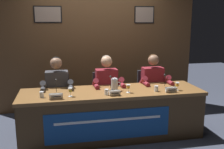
% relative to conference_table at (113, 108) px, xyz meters
% --- Properties ---
extents(ground_plane, '(12.00, 12.00, 0.00)m').
position_rel_conference_table_xyz_m(ground_plane, '(0.00, 0.11, -0.49)').
color(ground_plane, '#383D4C').
extents(wall_back_panelled, '(3.96, 0.14, 2.60)m').
position_rel_conference_table_xyz_m(wall_back_panelled, '(0.00, 1.52, 0.81)').
color(wall_back_panelled, brown).
rests_on(wall_back_panelled, ground_plane).
extents(conference_table, '(2.76, 0.79, 0.73)m').
position_rel_conference_table_xyz_m(conference_table, '(0.00, 0.00, 0.00)').
color(conference_table, brown).
rests_on(conference_table, ground_plane).
extents(chair_left, '(0.44, 0.44, 0.89)m').
position_rel_conference_table_xyz_m(chair_left, '(-0.82, 0.68, -0.07)').
color(chair_left, black).
rests_on(chair_left, ground_plane).
extents(panelist_left, '(0.51, 0.48, 1.21)m').
position_rel_conference_table_xyz_m(panelist_left, '(-0.82, 0.49, 0.21)').
color(panelist_left, black).
rests_on(panelist_left, ground_plane).
extents(nameplate_left, '(0.18, 0.06, 0.08)m').
position_rel_conference_table_xyz_m(nameplate_left, '(-0.83, -0.17, 0.28)').
color(nameplate_left, white).
rests_on(nameplate_left, conference_table).
extents(juice_glass_left, '(0.06, 0.06, 0.12)m').
position_rel_conference_table_xyz_m(juice_glass_left, '(-0.63, -0.08, 0.32)').
color(juice_glass_left, white).
rests_on(juice_glass_left, conference_table).
extents(water_cup_left, '(0.06, 0.06, 0.08)m').
position_rel_conference_table_xyz_m(water_cup_left, '(-1.02, -0.05, 0.27)').
color(water_cup_left, silver).
rests_on(water_cup_left, conference_table).
extents(microphone_left, '(0.06, 0.17, 0.22)m').
position_rel_conference_table_xyz_m(microphone_left, '(-0.83, 0.04, 0.31)').
color(microphone_left, black).
rests_on(microphone_left, conference_table).
extents(chair_center, '(0.44, 0.44, 0.89)m').
position_rel_conference_table_xyz_m(chair_center, '(0.00, 0.68, -0.07)').
color(chair_center, black).
rests_on(chair_center, ground_plane).
extents(panelist_center, '(0.51, 0.48, 1.21)m').
position_rel_conference_table_xyz_m(panelist_center, '(0.00, 0.49, 0.21)').
color(panelist_center, black).
rests_on(panelist_center, ground_plane).
extents(nameplate_center, '(0.16, 0.06, 0.08)m').
position_rel_conference_table_xyz_m(nameplate_center, '(-0.01, -0.17, 0.28)').
color(nameplate_center, white).
rests_on(nameplate_center, conference_table).
extents(juice_glass_center, '(0.06, 0.06, 0.12)m').
position_rel_conference_table_xyz_m(juice_glass_center, '(0.22, -0.05, 0.32)').
color(juice_glass_center, white).
rests_on(juice_glass_center, conference_table).
extents(water_cup_center, '(0.06, 0.06, 0.08)m').
position_rel_conference_table_xyz_m(water_cup_center, '(-0.12, -0.11, 0.27)').
color(water_cup_center, silver).
rests_on(water_cup_center, conference_table).
extents(microphone_center, '(0.06, 0.17, 0.22)m').
position_rel_conference_table_xyz_m(microphone_center, '(-0.00, 0.10, 0.31)').
color(microphone_center, black).
rests_on(microphone_center, conference_table).
extents(chair_right, '(0.44, 0.44, 0.89)m').
position_rel_conference_table_xyz_m(chair_right, '(0.82, 0.68, -0.07)').
color(chair_right, black).
rests_on(chair_right, ground_plane).
extents(panelist_right, '(0.51, 0.48, 1.21)m').
position_rel_conference_table_xyz_m(panelist_right, '(0.82, 0.49, 0.21)').
color(panelist_right, black).
rests_on(panelist_right, ground_plane).
extents(nameplate_right, '(0.17, 0.06, 0.08)m').
position_rel_conference_table_xyz_m(nameplate_right, '(0.85, -0.17, 0.28)').
color(nameplate_right, white).
rests_on(nameplate_right, conference_table).
extents(juice_glass_right, '(0.06, 0.06, 0.12)m').
position_rel_conference_table_xyz_m(juice_glass_right, '(0.98, -0.08, 0.32)').
color(juice_glass_right, white).
rests_on(juice_glass_right, conference_table).
extents(water_cup_right, '(0.06, 0.06, 0.08)m').
position_rel_conference_table_xyz_m(water_cup_right, '(0.65, -0.07, 0.27)').
color(water_cup_right, silver).
rests_on(water_cup_right, conference_table).
extents(microphone_right, '(0.06, 0.17, 0.22)m').
position_rel_conference_table_xyz_m(microphone_right, '(0.86, 0.04, 0.31)').
color(microphone_right, black).
rests_on(microphone_right, conference_table).
extents(water_pitcher_central, '(0.15, 0.10, 0.21)m').
position_rel_conference_table_xyz_m(water_pitcher_central, '(0.04, 0.10, 0.33)').
color(water_pitcher_central, silver).
rests_on(water_pitcher_central, conference_table).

